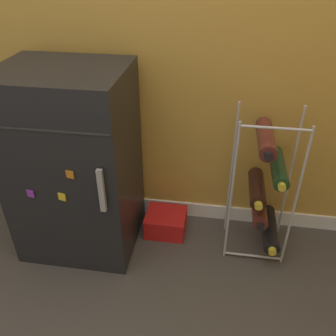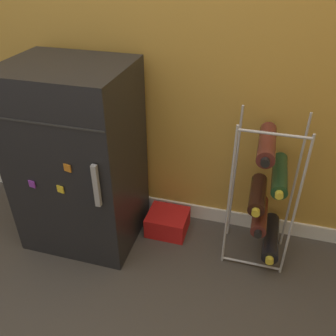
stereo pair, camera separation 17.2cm
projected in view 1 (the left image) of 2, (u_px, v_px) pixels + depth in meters
ground_plane at (170, 293)px, 1.69m from camera, size 14.00×14.00×0.00m
mini_fridge at (75, 165)px, 1.75m from camera, size 0.57×0.49×0.96m
wine_rack at (266, 189)px, 1.74m from camera, size 0.30×0.33×0.78m
soda_box at (166, 222)px, 2.02m from camera, size 0.22×0.19×0.12m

